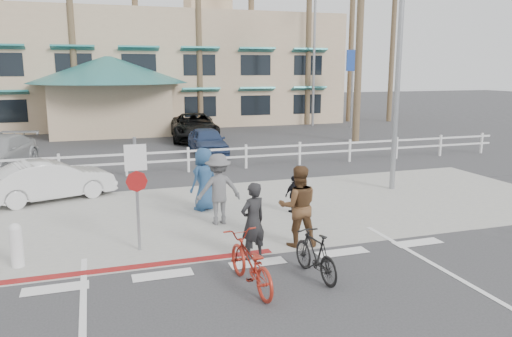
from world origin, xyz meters
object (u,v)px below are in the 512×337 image
object	(u,v)px
sign_post	(137,188)
bike_black	(316,255)
bike_red	(250,263)
car_white_sedan	(51,180)

from	to	relation	value
sign_post	bike_black	bearing A→B (deg)	-39.77
bike_black	bike_red	bearing A→B (deg)	-2.75
sign_post	bike_red	xyz separation A→B (m)	(1.78, -2.70, -0.94)
bike_red	bike_black	bearing A→B (deg)	177.67
sign_post	bike_red	world-z (taller)	sign_post
bike_red	car_white_sedan	distance (m)	9.04
sign_post	car_white_sedan	xyz separation A→B (m)	(-2.19, 5.42, -0.82)
bike_black	car_white_sedan	bearing A→B (deg)	-61.94
bike_black	car_white_sedan	size ratio (longest dim) A/B	0.41
sign_post	bike_black	xyz separation A→B (m)	(3.16, -2.63, -0.97)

